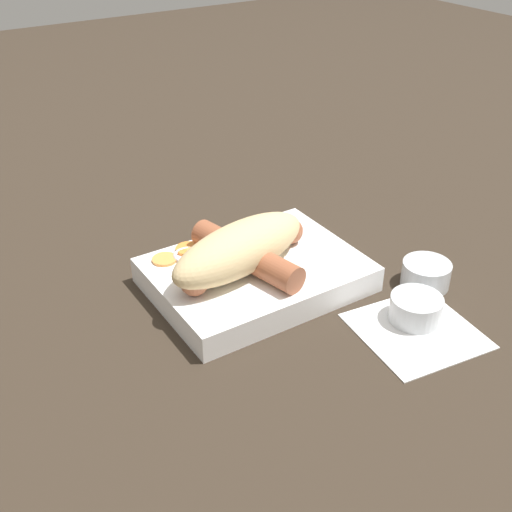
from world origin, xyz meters
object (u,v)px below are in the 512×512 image
object	(u,v)px
food_tray	(256,275)
condiment_cup_near	(415,310)
sausage	(245,255)
bread_roll	(241,249)
condiment_cup_far	(426,275)

from	to	relation	value
food_tray	condiment_cup_near	world-z (taller)	food_tray
food_tray	sausage	xyz separation A→B (m)	(0.01, -0.00, 0.03)
food_tray	bread_roll	size ratio (longest dim) A/B	1.19
food_tray	bread_roll	bearing A→B (deg)	5.68
sausage	condiment_cup_far	size ratio (longest dim) A/B	3.18
food_tray	sausage	world-z (taller)	sausage
sausage	food_tray	bearing A→B (deg)	174.15
condiment_cup_near	sausage	bearing A→B (deg)	-50.71
bread_roll	condiment_cup_near	world-z (taller)	bread_roll
condiment_cup_near	condiment_cup_far	size ratio (longest dim) A/B	1.00
bread_roll	condiment_cup_far	bearing A→B (deg)	151.45
condiment_cup_far	food_tray	bearing A→B (deg)	-32.05
food_tray	condiment_cup_near	distance (m)	0.18
food_tray	condiment_cup_far	size ratio (longest dim) A/B	4.18
condiment_cup_near	food_tray	bearing A→B (deg)	-53.70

